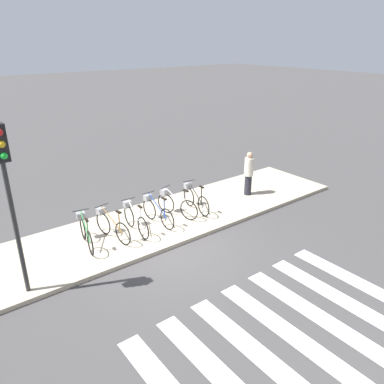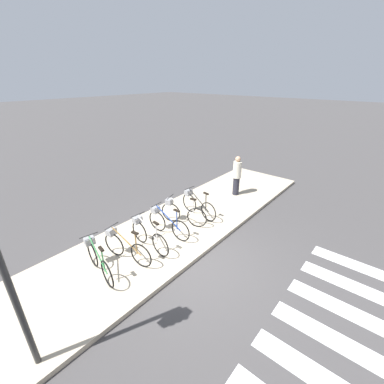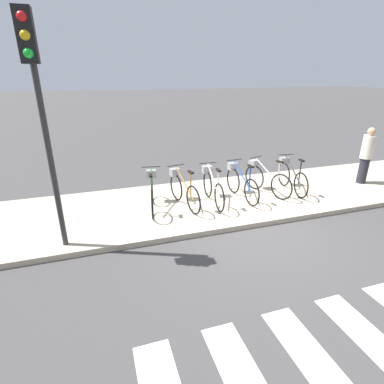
{
  "view_description": "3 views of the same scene",
  "coord_description": "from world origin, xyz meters",
  "px_view_note": "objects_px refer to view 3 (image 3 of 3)",
  "views": [
    {
      "loc": [
        -5.17,
        -7.65,
        5.55
      ],
      "look_at": [
        1.12,
        0.58,
        1.28
      ],
      "focal_mm": 35.0,
      "sensor_mm": 36.0,
      "label": 1
    },
    {
      "loc": [
        -4.31,
        -3.52,
        4.63
      ],
      "look_at": [
        1.33,
        1.21,
        1.31
      ],
      "focal_mm": 24.0,
      "sensor_mm": 36.0,
      "label": 2
    },
    {
      "loc": [
        -3.06,
        -5.12,
        3.18
      ],
      "look_at": [
        -1.08,
        1.03,
        0.6
      ],
      "focal_mm": 28.0,
      "sensor_mm": 36.0,
      "label": 3
    }
  ],
  "objects_px": {
    "parked_bicycle_4": "(265,177)",
    "parked_bicycle_5": "(291,175)",
    "parked_bicycle_0": "(152,191)",
    "parked_bicycle_1": "(183,188)",
    "parked_bicycle_2": "(212,186)",
    "parked_bicycle_3": "(240,182)",
    "pedestrian": "(366,155)",
    "traffic_light": "(37,90)"
  },
  "relations": [
    {
      "from": "parked_bicycle_1",
      "to": "traffic_light",
      "type": "height_order",
      "value": "traffic_light"
    },
    {
      "from": "parked_bicycle_5",
      "to": "pedestrian",
      "type": "distance_m",
      "value": 2.45
    },
    {
      "from": "parked_bicycle_3",
      "to": "traffic_light",
      "type": "relative_size",
      "value": 0.41
    },
    {
      "from": "parked_bicycle_2",
      "to": "pedestrian",
      "type": "xyz_separation_m",
      "value": [
        4.78,
        -0.02,
        0.42
      ]
    },
    {
      "from": "parked_bicycle_0",
      "to": "pedestrian",
      "type": "xyz_separation_m",
      "value": [
        6.28,
        -0.13,
        0.42
      ]
    },
    {
      "from": "pedestrian",
      "to": "traffic_light",
      "type": "bearing_deg",
      "value": -172.2
    },
    {
      "from": "parked_bicycle_5",
      "to": "parked_bicycle_0",
      "type": "bearing_deg",
      "value": -179.91
    },
    {
      "from": "parked_bicycle_3",
      "to": "traffic_light",
      "type": "xyz_separation_m",
      "value": [
        -4.22,
        -1.2,
        2.37
      ]
    },
    {
      "from": "parked_bicycle_1",
      "to": "pedestrian",
      "type": "xyz_separation_m",
      "value": [
        5.54,
        -0.07,
        0.42
      ]
    },
    {
      "from": "pedestrian",
      "to": "traffic_light",
      "type": "distance_m",
      "value": 8.5
    },
    {
      "from": "parked_bicycle_1",
      "to": "parked_bicycle_2",
      "type": "height_order",
      "value": "same"
    },
    {
      "from": "parked_bicycle_4",
      "to": "parked_bicycle_5",
      "type": "xyz_separation_m",
      "value": [
        0.79,
        -0.03,
        0.0
      ]
    },
    {
      "from": "parked_bicycle_4",
      "to": "parked_bicycle_5",
      "type": "relative_size",
      "value": 0.96
    },
    {
      "from": "parked_bicycle_2",
      "to": "traffic_light",
      "type": "relative_size",
      "value": 0.41
    },
    {
      "from": "parked_bicycle_3",
      "to": "parked_bicycle_4",
      "type": "bearing_deg",
      "value": 6.62
    },
    {
      "from": "parked_bicycle_3",
      "to": "parked_bicycle_5",
      "type": "height_order",
      "value": "same"
    },
    {
      "from": "parked_bicycle_1",
      "to": "pedestrian",
      "type": "distance_m",
      "value": 5.55
    },
    {
      "from": "parked_bicycle_0",
      "to": "parked_bicycle_1",
      "type": "distance_m",
      "value": 0.75
    },
    {
      "from": "parked_bicycle_4",
      "to": "parked_bicycle_5",
      "type": "height_order",
      "value": "same"
    },
    {
      "from": "parked_bicycle_0",
      "to": "pedestrian",
      "type": "bearing_deg",
      "value": -1.21
    },
    {
      "from": "parked_bicycle_5",
      "to": "traffic_light",
      "type": "distance_m",
      "value": 6.38
    },
    {
      "from": "parked_bicycle_3",
      "to": "parked_bicycle_2",
      "type": "bearing_deg",
      "value": -175.85
    },
    {
      "from": "parked_bicycle_4",
      "to": "traffic_light",
      "type": "relative_size",
      "value": 0.4
    },
    {
      "from": "parked_bicycle_4",
      "to": "parked_bicycle_1",
      "type": "bearing_deg",
      "value": -177.51
    },
    {
      "from": "parked_bicycle_0",
      "to": "parked_bicycle_4",
      "type": "bearing_deg",
      "value": 0.69
    },
    {
      "from": "parked_bicycle_0",
      "to": "parked_bicycle_5",
      "type": "relative_size",
      "value": 0.99
    },
    {
      "from": "parked_bicycle_2",
      "to": "parked_bicycle_3",
      "type": "height_order",
      "value": "same"
    },
    {
      "from": "parked_bicycle_5",
      "to": "parked_bicycle_1",
      "type": "bearing_deg",
      "value": -178.7
    },
    {
      "from": "parked_bicycle_2",
      "to": "parked_bicycle_4",
      "type": "bearing_deg",
      "value": 5.36
    },
    {
      "from": "parked_bicycle_0",
      "to": "parked_bicycle_3",
      "type": "height_order",
      "value": "same"
    },
    {
      "from": "parked_bicycle_4",
      "to": "parked_bicycle_2",
      "type": "bearing_deg",
      "value": -174.64
    },
    {
      "from": "parked_bicycle_5",
      "to": "pedestrian",
      "type": "bearing_deg",
      "value": -3.31
    },
    {
      "from": "parked_bicycle_0",
      "to": "parked_bicycle_4",
      "type": "distance_m",
      "value": 3.08
    },
    {
      "from": "pedestrian",
      "to": "traffic_light",
      "type": "height_order",
      "value": "traffic_light"
    },
    {
      "from": "parked_bicycle_2",
      "to": "parked_bicycle_5",
      "type": "distance_m",
      "value": 2.38
    },
    {
      "from": "traffic_light",
      "to": "parked_bicycle_4",
      "type": "bearing_deg",
      "value": 14.5
    },
    {
      "from": "pedestrian",
      "to": "traffic_light",
      "type": "xyz_separation_m",
      "value": [
        -8.19,
        -1.12,
        1.95
      ]
    },
    {
      "from": "parked_bicycle_0",
      "to": "traffic_light",
      "type": "height_order",
      "value": "traffic_light"
    },
    {
      "from": "parked_bicycle_2",
      "to": "traffic_light",
      "type": "xyz_separation_m",
      "value": [
        -3.41,
        -1.14,
        2.37
      ]
    },
    {
      "from": "traffic_light",
      "to": "parked_bicycle_3",
      "type": "bearing_deg",
      "value": 15.9
    },
    {
      "from": "parked_bicycle_1",
      "to": "parked_bicycle_5",
      "type": "xyz_separation_m",
      "value": [
        3.13,
        0.07,
        0.0
      ]
    },
    {
      "from": "parked_bicycle_2",
      "to": "parked_bicycle_4",
      "type": "xyz_separation_m",
      "value": [
        1.59,
        0.15,
        0.0
      ]
    }
  ]
}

